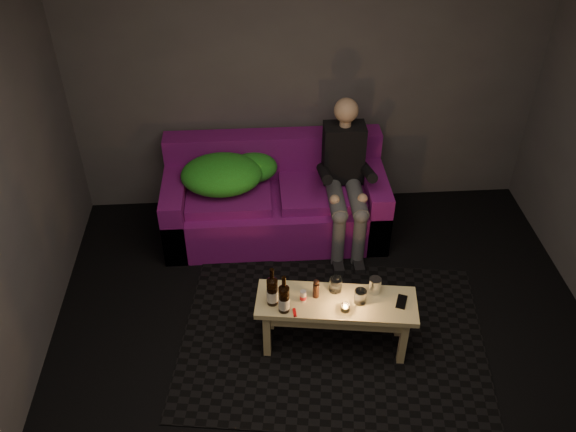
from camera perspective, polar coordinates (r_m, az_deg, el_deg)
name	(u,v)px	position (r m, az deg, el deg)	size (l,w,h in m)	color
floor	(334,396)	(4.24, 4.31, -16.42)	(4.50, 4.50, 0.00)	black
room	(337,148)	(3.45, 4.60, 6.38)	(4.50, 4.50, 4.50)	silver
rug	(333,338)	(4.54, 4.19, -11.34)	(2.18, 1.59, 0.01)	black
sofa	(275,201)	(5.29, -1.23, 1.44)	(1.87, 0.84, 0.80)	#7F1173
green_blanket	(227,173)	(5.11, -5.73, 4.04)	(0.82, 0.56, 0.28)	#2D8518
person	(345,174)	(5.02, 5.38, 3.92)	(0.34, 0.78, 1.25)	black
coffee_table	(336,309)	(4.24, 4.50, -8.66)	(1.13, 0.49, 0.45)	#E6D286
beer_bottle_a	(272,291)	(4.08, -1.48, -7.01)	(0.08, 0.08, 0.31)	black
beer_bottle_b	(284,298)	(4.03, -0.38, -7.72)	(0.08, 0.08, 0.30)	black
salt_shaker	(303,296)	(4.14, 1.43, -7.49)	(0.04, 0.04, 0.09)	silver
pepper_mill	(316,290)	(4.16, 2.63, -6.96)	(0.04, 0.04, 0.12)	black
tumbler_back	(336,285)	(4.22, 4.47, -6.41)	(0.09, 0.09, 0.10)	white
tealight	(345,308)	(4.11, 5.38, -8.53)	(0.06, 0.06, 0.05)	white
tumbler_front	(360,297)	(4.16, 6.78, -7.49)	(0.08, 0.08, 0.10)	white
steel_cup	(375,285)	(4.23, 8.13, -6.44)	(0.08, 0.08, 0.12)	silver
smartphone	(402,302)	(4.23, 10.58, -7.89)	(0.06, 0.13, 0.01)	black
red_lighter	(295,313)	(4.09, 0.62, -9.02)	(0.02, 0.07, 0.01)	#B40B0E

